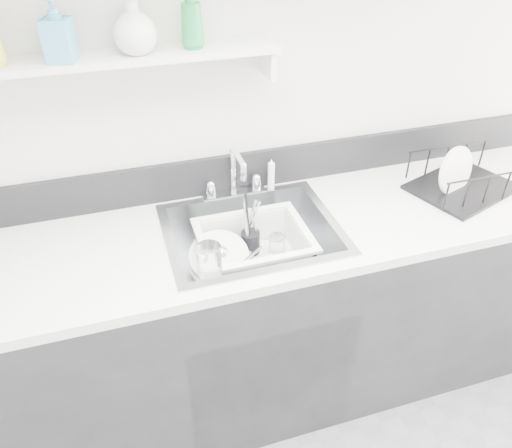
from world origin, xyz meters
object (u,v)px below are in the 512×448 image
object	(u,v)px
counter_run	(253,317)
wash_tub	(254,251)
dish_rack	(465,174)
sink	(252,249)

from	to	relation	value
counter_run	wash_tub	xyz separation A→B (m)	(0.00, -0.01, 0.37)
counter_run	dish_rack	world-z (taller)	dish_rack
dish_rack	wash_tub	bearing A→B (deg)	163.28
counter_run	wash_tub	world-z (taller)	counter_run
sink	wash_tub	distance (m)	0.01
dish_rack	counter_run	bearing A→B (deg)	162.38
sink	wash_tub	size ratio (longest dim) A/B	1.56
sink	dish_rack	size ratio (longest dim) A/B	1.56
counter_run	dish_rack	distance (m)	1.06
counter_run	sink	size ratio (longest dim) A/B	5.00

